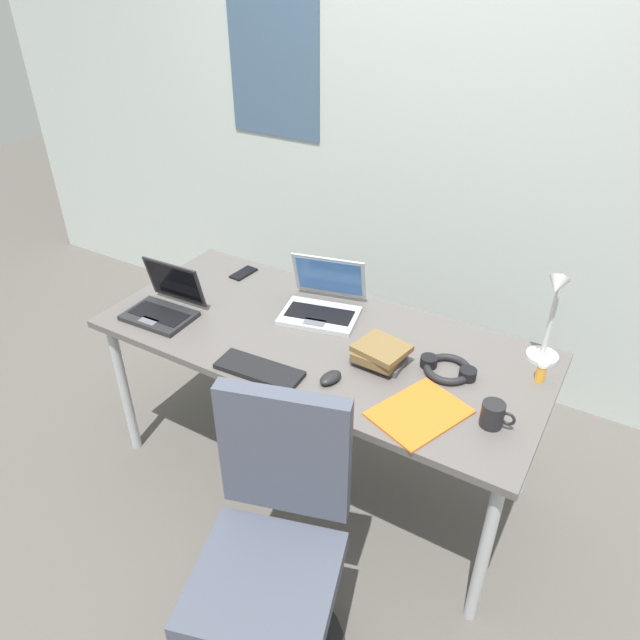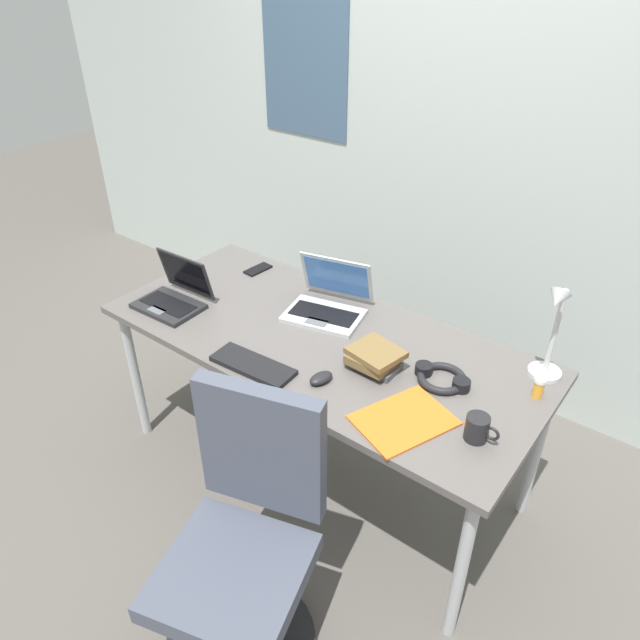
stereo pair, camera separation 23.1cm
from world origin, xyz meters
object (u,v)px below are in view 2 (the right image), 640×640
object	(u,v)px
cell_phone	(258,269)
book_stack	(374,358)
headphones	(442,378)
laptop_front_right	(174,296)
coffee_mug	(478,428)
desk_lamp	(552,333)
computer_mouse	(321,378)
external_keyboard	(253,365)
laptop_near_mouse	(328,304)
paper_folder_far_corner	(404,420)
office_chair	(244,558)
pill_bottle	(539,388)

from	to	relation	value
cell_phone	book_stack	world-z (taller)	book_stack
headphones	book_stack	bearing A→B (deg)	-160.61
laptop_front_right	coffee_mug	distance (m)	1.40
desk_lamp	computer_mouse	distance (m)	0.82
external_keyboard	coffee_mug	bearing A→B (deg)	7.43
external_keyboard	coffee_mug	distance (m)	0.84
external_keyboard	book_stack	world-z (taller)	book_stack
laptop_near_mouse	computer_mouse	world-z (taller)	laptop_near_mouse
desk_lamp	laptop_front_right	distance (m)	1.54
laptop_near_mouse	paper_folder_far_corner	bearing A→B (deg)	-32.58
computer_mouse	external_keyboard	bearing A→B (deg)	-148.28
desk_lamp	office_chair	xyz separation A→B (m)	(-0.53, -1.03, -0.54)
computer_mouse	paper_folder_far_corner	xyz separation A→B (m)	(0.34, 0.00, -0.01)
desk_lamp	book_stack	distance (m)	0.63
paper_folder_far_corner	office_chair	distance (m)	0.68
cell_phone	pill_bottle	size ratio (longest dim) A/B	1.72
laptop_near_mouse	office_chair	size ratio (longest dim) A/B	0.39
laptop_front_right	pill_bottle	world-z (taller)	laptop_front_right
external_keyboard	desk_lamp	bearing A→B (deg)	30.36
external_keyboard	book_stack	distance (m)	0.45
office_chair	coffee_mug	bearing A→B (deg)	52.12
pill_bottle	office_chair	size ratio (longest dim) A/B	0.08
book_stack	paper_folder_far_corner	distance (m)	0.30
laptop_near_mouse	paper_folder_far_corner	size ratio (longest dim) A/B	1.22
headphones	coffee_mug	distance (m)	0.30
laptop_near_mouse	headphones	size ratio (longest dim) A/B	1.76
external_keyboard	cell_phone	bearing A→B (deg)	127.66
external_keyboard	paper_folder_far_corner	world-z (taller)	external_keyboard
paper_folder_far_corner	laptop_near_mouse	bearing A→B (deg)	147.42
laptop_near_mouse	external_keyboard	size ratio (longest dim) A/B	1.14
computer_mouse	cell_phone	bearing A→B (deg)	159.72
computer_mouse	headphones	xyz separation A→B (m)	(0.34, 0.27, -0.00)
headphones	book_stack	xyz separation A→B (m)	(-0.24, -0.08, 0.03)
headphones	coffee_mug	bearing A→B (deg)	-41.11
laptop_near_mouse	headphones	bearing A→B (deg)	-11.39
desk_lamp	coffee_mug	size ratio (longest dim) A/B	3.54
cell_phone	paper_folder_far_corner	bearing A→B (deg)	-19.66
computer_mouse	paper_folder_far_corner	size ratio (longest dim) A/B	0.31
pill_bottle	coffee_mug	xyz separation A→B (m)	(-0.08, -0.32, 0.00)
desk_lamp	coffee_mug	distance (m)	0.46
laptop_front_right	computer_mouse	xyz separation A→B (m)	(0.83, -0.04, -0.03)
paper_folder_far_corner	cell_phone	bearing A→B (deg)	156.03
desk_lamp	headphones	size ratio (longest dim) A/B	1.87
computer_mouse	paper_folder_far_corner	bearing A→B (deg)	13.18
desk_lamp	computer_mouse	bearing A→B (deg)	-141.06
external_keyboard	book_stack	xyz separation A→B (m)	(0.36, 0.27, 0.03)
pill_bottle	computer_mouse	bearing A→B (deg)	-148.69
laptop_near_mouse	pill_bottle	bearing A→B (deg)	0.19
pill_bottle	book_stack	bearing A→B (deg)	-158.86
headphones	book_stack	size ratio (longest dim) A/B	1.02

